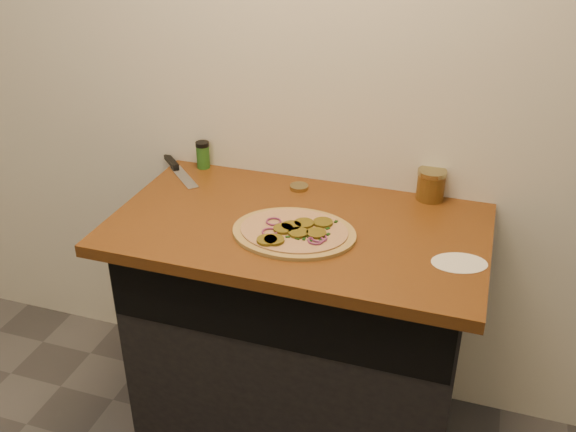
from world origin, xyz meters
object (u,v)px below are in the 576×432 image
(salsa_jar, at_px, (431,185))
(pizza, at_px, (294,232))
(chefs_knife, at_px, (177,169))
(spice_shaker, at_px, (203,155))

(salsa_jar, bearing_deg, pizza, -134.08)
(pizza, height_order, salsa_jar, salsa_jar)
(pizza, bearing_deg, chefs_knife, 150.20)
(chefs_knife, relative_size, salsa_jar, 2.26)
(chefs_knife, height_order, spice_shaker, spice_shaker)
(pizza, bearing_deg, salsa_jar, 45.92)
(salsa_jar, xyz_separation_m, spice_shaker, (-0.85, -0.00, -0.00))
(chefs_knife, height_order, salsa_jar, salsa_jar)
(pizza, distance_m, chefs_knife, 0.65)
(pizza, xyz_separation_m, salsa_jar, (0.37, 0.38, 0.04))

